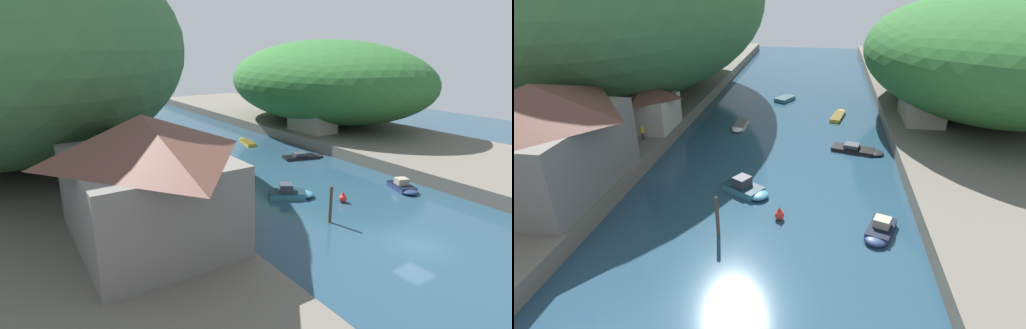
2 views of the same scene
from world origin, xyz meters
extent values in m
plane|color=#234256|center=(0.00, 30.00, 0.00)|extent=(130.00, 130.00, 0.00)
cube|color=#666056|center=(-23.89, 30.00, 0.79)|extent=(22.00, 120.00, 1.58)
cube|color=#666056|center=(23.89, 30.00, 0.79)|extent=(22.00, 120.00, 1.58)
ellipsoid|color=#3D6B3D|center=(-24.99, 41.61, 14.87)|extent=(41.00, 57.40, 26.60)
ellipsoid|color=#2D662D|center=(24.99, 38.76, 9.01)|extent=(30.39, 42.55, 14.86)
cube|color=slate|center=(-18.16, 9.92, 4.76)|extent=(9.83, 13.32, 6.38)
pyramid|color=brown|center=(-18.16, 9.92, 9.36)|extent=(10.62, 14.39, 2.81)
cube|color=#B2A899|center=(-15.97, 25.47, 3.45)|extent=(6.04, 6.16, 3.76)
pyramid|color=brown|center=(-15.97, 25.47, 6.17)|extent=(6.52, 6.65, 1.67)
cube|color=gray|center=(17.16, 32.86, 3.52)|extent=(4.51, 7.59, 3.89)
pyramid|color=#38704C|center=(17.16, 32.86, 6.17)|extent=(4.87, 8.19, 1.41)
cube|color=gold|center=(6.91, 36.64, 0.20)|extent=(2.31, 4.70, 0.40)
ellipsoid|color=gold|center=(7.39, 38.84, 0.20)|extent=(1.75, 2.48, 0.40)
cube|color=#4C3E0E|center=(6.91, 36.64, 0.41)|extent=(2.35, 4.79, 0.03)
cube|color=white|center=(-5.95, 31.24, 0.28)|extent=(1.56, 3.55, 0.57)
ellipsoid|color=white|center=(-5.99, 29.48, 0.28)|extent=(1.45, 1.79, 0.57)
cube|color=#525252|center=(-5.95, 31.24, 0.58)|extent=(1.60, 3.62, 0.03)
cube|color=navy|center=(9.84, 9.15, 0.28)|extent=(2.78, 3.60, 0.55)
ellipsoid|color=navy|center=(9.29, 7.66, 0.28)|extent=(2.15, 2.08, 0.55)
cube|color=black|center=(9.84, 9.15, 0.57)|extent=(2.84, 3.67, 0.03)
cube|color=#9E937F|center=(9.87, 9.24, 0.91)|extent=(1.56, 1.48, 0.72)
cube|color=teal|center=(-2.21, 14.14, 0.31)|extent=(4.24, 3.70, 0.62)
ellipsoid|color=teal|center=(-0.63, 13.16, 0.31)|extent=(2.60, 2.64, 0.62)
cube|color=#132A33|center=(-2.21, 14.14, 0.64)|extent=(4.32, 3.77, 0.03)
cube|color=#333842|center=(-2.30, 14.20, 1.06)|extent=(1.86, 1.91, 0.87)
cube|color=teal|center=(-1.39, 44.04, 0.27)|extent=(3.24, 3.73, 0.54)
ellipsoid|color=teal|center=(-0.62, 45.43, 0.27)|extent=(2.39, 2.29, 0.54)
cube|color=#132A33|center=(-1.39, 44.04, 0.55)|extent=(3.31, 3.80, 0.03)
cube|color=black|center=(8.45, 25.12, 0.18)|extent=(5.03, 3.08, 0.37)
ellipsoid|color=black|center=(10.72, 24.52, 0.18)|extent=(2.74, 2.39, 0.37)
cube|color=black|center=(8.45, 25.12, 0.38)|extent=(5.13, 3.14, 0.03)
cube|color=#333842|center=(8.31, 25.16, 0.61)|extent=(1.93, 1.74, 0.48)
cylinder|color=#4C3D2D|center=(-2.79, 7.06, 1.64)|extent=(0.29, 0.29, 3.28)
sphere|color=#4C3D2D|center=(-2.79, 7.06, 3.34)|extent=(0.26, 0.26, 0.26)
sphere|color=red|center=(1.68, 9.95, 0.40)|extent=(0.79, 0.79, 0.79)
cone|color=red|center=(1.68, 9.95, 0.99)|extent=(0.40, 0.40, 0.40)
cylinder|color=#282D3D|center=(-15.09, 21.31, 2.00)|extent=(0.13, 0.13, 0.85)
cylinder|color=#282D3D|center=(-15.04, 21.48, 2.00)|extent=(0.13, 0.13, 0.85)
cube|color=gold|center=(-15.07, 21.40, 2.74)|extent=(0.31, 0.43, 0.62)
sphere|color=beige|center=(-15.07, 21.40, 3.16)|extent=(0.22, 0.22, 0.22)
camera|label=1|loc=(-26.25, -16.89, 15.18)|focal=28.00mm
camera|label=2|loc=(4.69, -17.90, 18.57)|focal=28.00mm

